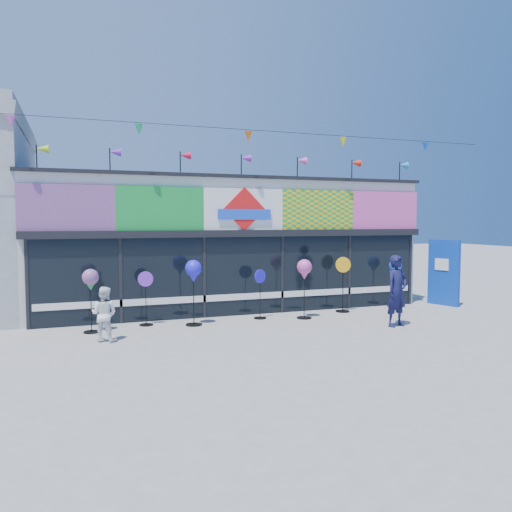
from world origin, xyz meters
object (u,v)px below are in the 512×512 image
spinner_3 (260,292)px  child (104,314)px  blue_sign (444,272)px  spinner_6 (395,269)px  spinner_0 (91,282)px  spinner_1 (146,297)px  spinner_2 (193,273)px  adult_man (397,291)px  spinner_5 (343,283)px  spinner_4 (304,271)px

spinner_3 → child: spinner_3 is taller
blue_sign → spinner_3: 6.47m
child → spinner_6: bearing=-142.5°
spinner_0 → spinner_1: (1.38, 0.41, -0.51)m
spinner_2 → adult_man: size_ratio=0.93×
spinner_0 → child: spinner_0 is taller
spinner_1 → adult_man: 6.60m
spinner_0 → adult_man: adult_man is taller
adult_man → child: (-7.30, 0.88, -0.30)m
spinner_6 → adult_man: (-1.52, -2.22, -0.32)m
spinner_0 → spinner_3: 4.58m
spinner_3 → child: 4.49m
spinner_1 → spinner_6: size_ratio=0.92×
spinner_0 → spinner_1: bearing=16.5°
blue_sign → spinner_1: bearing=161.7°
spinner_6 → child: size_ratio=1.24×
spinner_5 → adult_man: adult_man is taller
spinner_0 → spinner_5: size_ratio=0.95×
spinner_6 → spinner_3: bearing=-179.5°
spinner_6 → child: spinner_6 is taller
spinner_1 → child: size_ratio=1.14×
spinner_1 → spinner_2: bearing=-19.1°
spinner_5 → spinner_6: spinner_5 is taller
spinner_1 → adult_man: bearing=-20.8°
spinner_3 → blue_sign: bearing=0.9°
spinner_2 → spinner_6: bearing=2.6°
blue_sign → spinner_5: blue_sign is taller
child → adult_man: bearing=-158.0°
spinner_0 → spinner_6: spinner_0 is taller
spinner_6 → adult_man: bearing=-124.4°
spinner_0 → child: 1.25m
spinner_4 → child: (-5.48, -0.90, -0.71)m
spinner_5 → child: 7.17m
spinner_2 → spinner_3: bearing=7.5°
spinner_4 → blue_sign: bearing=5.4°
spinner_5 → spinner_3: bearing=-177.2°
adult_man → spinner_6: bearing=42.0°
blue_sign → spinner_6: bearing=163.9°
spinner_3 → spinner_1: bearing=177.2°
spinner_6 → spinner_2: bearing=-177.4°
blue_sign → spinner_0: blue_sign is taller
spinner_0 → adult_man: (7.55, -1.93, -0.33)m
spinner_1 → spinner_5: 5.89m
blue_sign → spinner_1: size_ratio=1.50×
spinner_6 → blue_sign: bearing=1.8°
spinner_4 → spinner_0: bearing=178.6°
spinner_3 → spinner_4: size_ratio=0.84×
blue_sign → spinner_6: (-1.93, -0.06, 0.18)m
spinner_5 → spinner_0: bearing=-176.9°
spinner_0 → spinner_4: spinner_4 is taller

